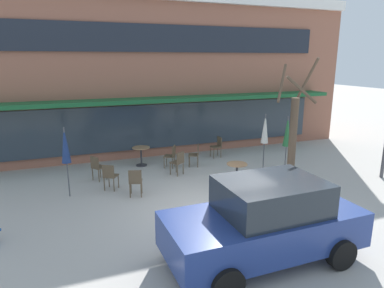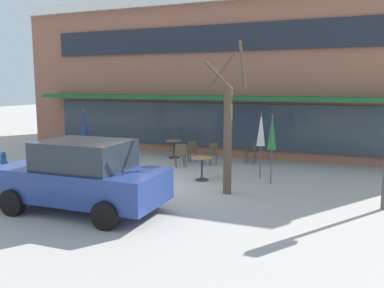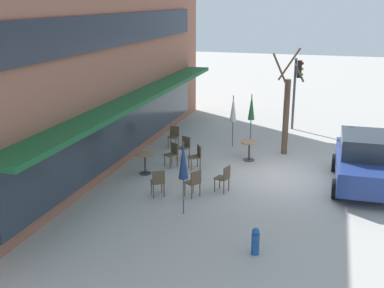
{
  "view_description": "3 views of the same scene",
  "coord_description": "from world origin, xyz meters",
  "px_view_note": "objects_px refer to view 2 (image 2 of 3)",
  "views": [
    {
      "loc": [
        -3.83,
        -8.21,
        4.18
      ],
      "look_at": [
        0.35,
        2.79,
        1.25
      ],
      "focal_mm": 32.0,
      "sensor_mm": 36.0,
      "label": 1
    },
    {
      "loc": [
        6.13,
        -10.55,
        3.11
      ],
      "look_at": [
        0.45,
        3.24,
        0.9
      ],
      "focal_mm": 38.0,
      "sensor_mm": 36.0,
      "label": 2
    },
    {
      "loc": [
        -16.19,
        -1.4,
        6.04
      ],
      "look_at": [
        -0.78,
        3.17,
        1.19
      ],
      "focal_mm": 45.0,
      "sensor_mm": 36.0,
      "label": 3
    }
  ],
  "objects_px": {
    "cafe_chair_0": "(180,153)",
    "parked_sedan": "(82,176)",
    "cafe_chair_5": "(212,152)",
    "patio_umbrella_cream_folded": "(261,130)",
    "cafe_chair_6": "(122,147)",
    "cafe_chair_1": "(113,152)",
    "cafe_table_near_wall": "(174,146)",
    "street_tree": "(228,132)",
    "patio_umbrella_corner_open": "(272,133)",
    "fire_hydrant": "(4,161)",
    "cafe_chair_4": "(253,150)",
    "patio_umbrella_green_folded": "(84,122)",
    "cafe_table_streetside": "(202,165)",
    "cafe_chair_2": "(116,156)",
    "cafe_chair_3": "(191,150)"
  },
  "relations": [
    {
      "from": "cafe_chair_2",
      "to": "cafe_table_near_wall",
      "type": "bearing_deg",
      "value": 74.29
    },
    {
      "from": "cafe_chair_5",
      "to": "patio_umbrella_corner_open",
      "type": "bearing_deg",
      "value": -38.07
    },
    {
      "from": "patio_umbrella_corner_open",
      "to": "fire_hydrant",
      "type": "height_order",
      "value": "patio_umbrella_corner_open"
    },
    {
      "from": "cafe_chair_0",
      "to": "parked_sedan",
      "type": "xyz_separation_m",
      "value": [
        -0.04,
        -5.83,
        0.35
      ]
    },
    {
      "from": "cafe_chair_4",
      "to": "street_tree",
      "type": "xyz_separation_m",
      "value": [
        0.41,
        -4.59,
        1.25
      ]
    },
    {
      "from": "cafe_chair_5",
      "to": "parked_sedan",
      "type": "bearing_deg",
      "value": -98.76
    },
    {
      "from": "cafe_table_near_wall",
      "to": "fire_hydrant",
      "type": "bearing_deg",
      "value": -133.88
    },
    {
      "from": "patio_umbrella_corner_open",
      "to": "street_tree",
      "type": "distance_m",
      "value": 1.82
    },
    {
      "from": "cafe_table_near_wall",
      "to": "cafe_chair_6",
      "type": "relative_size",
      "value": 0.85
    },
    {
      "from": "cafe_chair_6",
      "to": "cafe_chair_1",
      "type": "bearing_deg",
      "value": -75.57
    },
    {
      "from": "patio_umbrella_cream_folded",
      "to": "cafe_chair_6",
      "type": "relative_size",
      "value": 2.47
    },
    {
      "from": "cafe_chair_5",
      "to": "cafe_chair_6",
      "type": "height_order",
      "value": "same"
    },
    {
      "from": "patio_umbrella_corner_open",
      "to": "cafe_chair_1",
      "type": "xyz_separation_m",
      "value": [
        -6.27,
        0.71,
        -1.1
      ]
    },
    {
      "from": "cafe_table_streetside",
      "to": "patio_umbrella_corner_open",
      "type": "xyz_separation_m",
      "value": [
        2.18,
        0.33,
        1.11
      ]
    },
    {
      "from": "cafe_chair_3",
      "to": "fire_hydrant",
      "type": "distance_m",
      "value": 6.91
    },
    {
      "from": "patio_umbrella_cream_folded",
      "to": "cafe_chair_2",
      "type": "relative_size",
      "value": 2.47
    },
    {
      "from": "cafe_chair_0",
      "to": "cafe_chair_4",
      "type": "distance_m",
      "value": 2.89
    },
    {
      "from": "cafe_table_near_wall",
      "to": "street_tree",
      "type": "xyz_separation_m",
      "value": [
        3.79,
        -4.54,
        1.26
      ]
    },
    {
      "from": "cafe_chair_5",
      "to": "cafe_chair_6",
      "type": "distance_m",
      "value": 3.84
    },
    {
      "from": "cafe_table_near_wall",
      "to": "patio_umbrella_cream_folded",
      "type": "bearing_deg",
      "value": -28.59
    },
    {
      "from": "fire_hydrant",
      "to": "street_tree",
      "type": "bearing_deg",
      "value": 1.29
    },
    {
      "from": "cafe_chair_1",
      "to": "parked_sedan",
      "type": "relative_size",
      "value": 0.21
    },
    {
      "from": "cafe_chair_1",
      "to": "cafe_chair_6",
      "type": "height_order",
      "value": "same"
    },
    {
      "from": "cafe_chair_2",
      "to": "cafe_table_streetside",
      "type": "bearing_deg",
      "value": -3.71
    },
    {
      "from": "cafe_chair_0",
      "to": "cafe_chair_6",
      "type": "bearing_deg",
      "value": 171.03
    },
    {
      "from": "cafe_table_near_wall",
      "to": "cafe_table_streetside",
      "type": "distance_m",
      "value": 4.18
    },
    {
      "from": "cafe_chair_5",
      "to": "cafe_chair_2",
      "type": "bearing_deg",
      "value": -142.1
    },
    {
      "from": "cafe_table_near_wall",
      "to": "cafe_chair_6",
      "type": "height_order",
      "value": "cafe_chair_6"
    },
    {
      "from": "cafe_chair_6",
      "to": "fire_hydrant",
      "type": "relative_size",
      "value": 1.26
    },
    {
      "from": "cafe_chair_2",
      "to": "cafe_chair_3",
      "type": "relative_size",
      "value": 1.0
    },
    {
      "from": "cafe_chair_0",
      "to": "cafe_chair_4",
      "type": "bearing_deg",
      "value": 35.31
    },
    {
      "from": "street_tree",
      "to": "cafe_chair_4",
      "type": "bearing_deg",
      "value": 95.05
    },
    {
      "from": "cafe_table_streetside",
      "to": "patio_umbrella_green_folded",
      "type": "relative_size",
      "value": 0.35
    },
    {
      "from": "cafe_table_near_wall",
      "to": "fire_hydrant",
      "type": "xyz_separation_m",
      "value": [
        -4.55,
        -4.73,
        -0.16
      ]
    },
    {
      "from": "cafe_chair_0",
      "to": "cafe_table_streetside",
      "type": "bearing_deg",
      "value": -48.07
    },
    {
      "from": "cafe_chair_0",
      "to": "patio_umbrella_cream_folded",
      "type": "bearing_deg",
      "value": -12.0
    },
    {
      "from": "street_tree",
      "to": "cafe_chair_3",
      "type": "bearing_deg",
      "value": 125.37
    },
    {
      "from": "cafe_chair_6",
      "to": "fire_hydrant",
      "type": "xyz_separation_m",
      "value": [
        -2.72,
        -3.56,
        -0.17
      ]
    },
    {
      "from": "cafe_chair_2",
      "to": "fire_hydrant",
      "type": "relative_size",
      "value": 1.26
    },
    {
      "from": "cafe_table_near_wall",
      "to": "parked_sedan",
      "type": "bearing_deg",
      "value": -82.45
    },
    {
      "from": "cafe_table_near_wall",
      "to": "cafe_chair_0",
      "type": "height_order",
      "value": "cafe_chair_0"
    },
    {
      "from": "patio_umbrella_green_folded",
      "to": "cafe_chair_0",
      "type": "bearing_deg",
      "value": 10.46
    },
    {
      "from": "cafe_chair_0",
      "to": "cafe_chair_4",
      "type": "xyz_separation_m",
      "value": [
        2.36,
        1.67,
        0.0
      ]
    },
    {
      "from": "cafe_table_near_wall",
      "to": "patio_umbrella_cream_folded",
      "type": "distance_m",
      "value": 4.95
    },
    {
      "from": "patio_umbrella_corner_open",
      "to": "cafe_chair_6",
      "type": "distance_m",
      "value": 6.89
    },
    {
      "from": "patio_umbrella_green_folded",
      "to": "cafe_table_streetside",
      "type": "bearing_deg",
      "value": -10.41
    },
    {
      "from": "cafe_table_streetside",
      "to": "fire_hydrant",
      "type": "distance_m",
      "value": 7.23
    },
    {
      "from": "cafe_chair_6",
      "to": "street_tree",
      "type": "height_order",
      "value": "street_tree"
    },
    {
      "from": "patio_umbrella_cream_folded",
      "to": "cafe_chair_0",
      "type": "relative_size",
      "value": 2.47
    },
    {
      "from": "cafe_chair_0",
      "to": "cafe_chair_5",
      "type": "bearing_deg",
      "value": 38.07
    }
  ]
}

